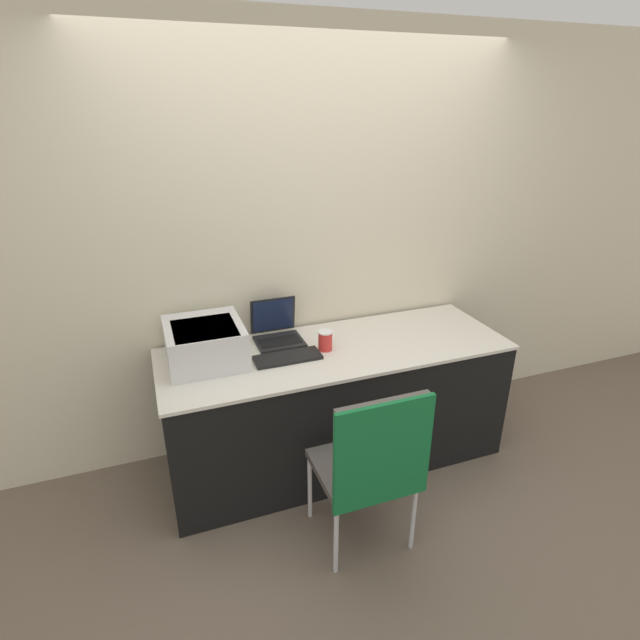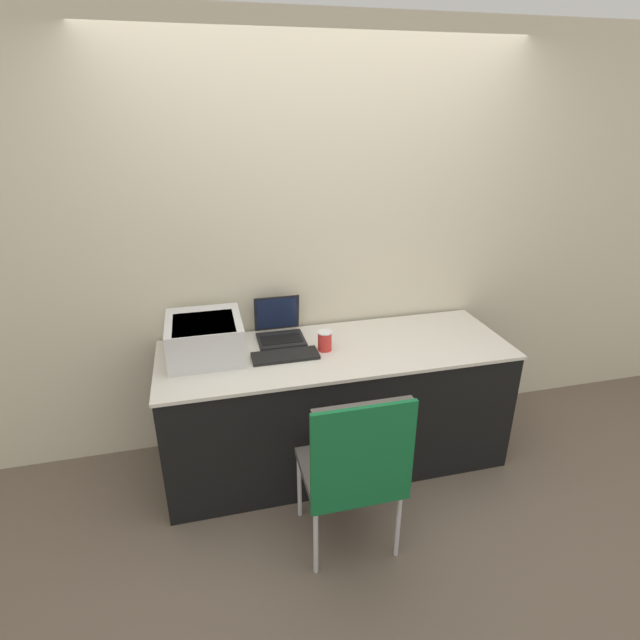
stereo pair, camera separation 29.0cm
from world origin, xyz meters
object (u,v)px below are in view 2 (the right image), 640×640
(printer, at_px, (205,336))
(laptop_left, at_px, (280,330))
(chair, at_px, (356,463))
(external_keyboard, at_px, (285,356))
(coffee_cup, at_px, (325,341))

(printer, distance_m, laptop_left, 0.47)
(laptop_left, relative_size, chair, 0.30)
(laptop_left, xyz_separation_m, external_keyboard, (-0.01, -0.26, -0.04))
(coffee_cup, bearing_deg, chair, -93.34)
(coffee_cup, xyz_separation_m, chair, (-0.04, -0.76, -0.27))
(laptop_left, distance_m, coffee_cup, 0.32)
(external_keyboard, bearing_deg, coffee_cup, 8.97)
(coffee_cup, bearing_deg, laptop_left, 135.72)
(laptop_left, bearing_deg, printer, -164.09)
(printer, distance_m, chair, 1.12)
(printer, xyz_separation_m, external_keyboard, (0.44, -0.14, -0.11))
(printer, xyz_separation_m, laptop_left, (0.45, 0.13, -0.07))
(laptop_left, bearing_deg, chair, -79.31)
(external_keyboard, xyz_separation_m, coffee_cup, (0.24, 0.04, 0.05))
(external_keyboard, bearing_deg, chair, -74.58)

